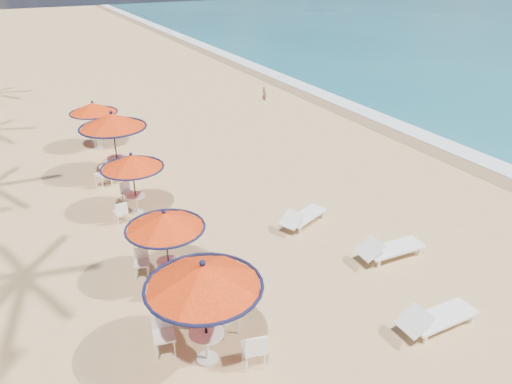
# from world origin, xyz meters

# --- Properties ---
(ground) EXTENTS (160.00, 160.00, 0.00)m
(ground) POSITION_xyz_m (0.00, 0.00, 0.00)
(ground) COLOR tan
(ground) RESTS_ON ground
(foam_strip) EXTENTS (1.20, 140.00, 0.04)m
(foam_strip) POSITION_xyz_m (9.30, 10.00, 0.00)
(foam_strip) COLOR white
(foam_strip) RESTS_ON ground
(wetsand_band) EXTENTS (1.40, 140.00, 0.02)m
(wetsand_band) POSITION_xyz_m (8.40, 10.00, 0.00)
(wetsand_band) COLOR olive
(wetsand_band) RESTS_ON ground
(station_0) EXTENTS (2.40, 2.40, 2.50)m
(station_0) POSITION_xyz_m (-5.07, 0.02, 1.83)
(station_0) COLOR black
(station_0) RESTS_ON ground
(station_1) EXTENTS (2.03, 2.03, 2.12)m
(station_1) POSITION_xyz_m (-4.96, 3.02, 1.55)
(station_1) COLOR black
(station_1) RESTS_ON ground
(station_2) EXTENTS (2.03, 2.03, 2.12)m
(station_2) POSITION_xyz_m (-4.72, 7.24, 1.62)
(station_2) COLOR black
(station_2) RESTS_ON ground
(station_3) EXTENTS (2.50, 2.50, 2.60)m
(station_3) POSITION_xyz_m (-4.59, 10.38, 1.99)
(station_3) COLOR black
(station_3) RESTS_ON ground
(station_4) EXTENTS (2.04, 2.04, 2.12)m
(station_4) POSITION_xyz_m (-4.60, 14.02, 1.62)
(station_4) COLOR black
(station_4) RESTS_ON ground
(lounger_near) EXTENTS (2.05, 0.65, 0.73)m
(lounger_near) POSITION_xyz_m (-0.15, -1.51, 0.34)
(lounger_near) COLOR white
(lounger_near) RESTS_ON ground
(lounger_mid) EXTENTS (2.07, 0.70, 0.73)m
(lounger_mid) POSITION_xyz_m (0.86, 1.25, 0.34)
(lounger_mid) COLOR white
(lounger_mid) RESTS_ON ground
(lounger_far) EXTENTS (1.95, 1.28, 0.67)m
(lounger_far) POSITION_xyz_m (-0.28, 3.97, 0.31)
(lounger_far) COLOR white
(lounger_far) RESTS_ON ground
(person) EXTENTS (0.29, 0.37, 0.87)m
(person) POSITION_xyz_m (5.51, 17.47, 0.44)
(person) COLOR brown
(person) RESTS_ON ground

